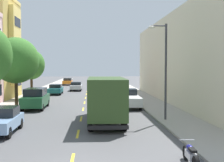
# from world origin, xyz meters

# --- Properties ---
(ground_plane) EXTENTS (160.00, 160.00, 0.00)m
(ground_plane) POSITION_xyz_m (0.00, 30.00, 0.00)
(ground_plane) COLOR #4C4C4F
(sidewalk_left) EXTENTS (3.20, 120.00, 0.14)m
(sidewalk_left) POSITION_xyz_m (-7.10, 28.00, 0.07)
(sidewalk_left) COLOR #A39E93
(sidewalk_left) RESTS_ON ground_plane
(sidewalk_right) EXTENTS (3.20, 120.00, 0.14)m
(sidewalk_right) POSITION_xyz_m (7.10, 28.00, 0.07)
(sidewalk_right) COLOR #A39E93
(sidewalk_right) RESTS_ON ground_plane
(lane_centerline_dashes) EXTENTS (0.14, 47.20, 0.01)m
(lane_centerline_dashes) POSITION_xyz_m (0.00, 24.50, 0.00)
(lane_centerline_dashes) COLOR yellow
(lane_centerline_dashes) RESTS_ON ground_plane
(apartment_block_opposite) EXTENTS (10.00, 36.00, 9.37)m
(apartment_block_opposite) POSITION_xyz_m (13.70, 20.00, 4.69)
(apartment_block_opposite) COLOR beige
(apartment_block_opposite) RESTS_ON ground_plane
(street_tree_third) EXTENTS (4.36, 4.36, 6.59)m
(street_tree_third) POSITION_xyz_m (-6.40, 18.39, 4.53)
(street_tree_third) COLOR #47331E
(street_tree_third) RESTS_ON sidewalk_left
(street_tree_farthest) EXTENTS (3.17, 3.17, 5.81)m
(street_tree_farthest) POSITION_xyz_m (-6.40, 25.46, 4.16)
(street_tree_farthest) COLOR #47331E
(street_tree_farthest) RESTS_ON sidewalk_left
(street_lamp) EXTENTS (1.35, 0.28, 6.84)m
(street_lamp) POSITION_xyz_m (5.95, 10.54, 4.10)
(street_lamp) COLOR #38383D
(street_lamp) RESTS_ON sidewalk_right
(delivery_box_truck) EXTENTS (2.49, 8.08, 3.18)m
(delivery_box_truck) POSITION_xyz_m (1.80, 10.38, 1.84)
(delivery_box_truck) COLOR #2D471E
(delivery_box_truck) RESTS_ON ground_plane
(parked_sedan_red) EXTENTS (1.91, 4.54, 1.43)m
(parked_sedan_red) POSITION_xyz_m (4.23, 27.56, 0.75)
(parked_sedan_red) COLOR #AD1E1E
(parked_sedan_red) RESTS_ON ground_plane
(parked_sedan_teal) EXTENTS (1.83, 4.51, 1.43)m
(parked_sedan_teal) POSITION_xyz_m (-4.36, 32.02, 0.75)
(parked_sedan_teal) COLOR #195B60
(parked_sedan_teal) RESTS_ON ground_plane
(parked_suv_forest) EXTENTS (1.96, 4.80, 1.93)m
(parked_suv_forest) POSITION_xyz_m (-4.45, 17.62, 0.99)
(parked_suv_forest) COLOR #194C28
(parked_suv_forest) RESTS_ON ground_plane
(parked_sedan_burgundy) EXTENTS (1.90, 4.54, 1.43)m
(parked_sedan_burgundy) POSITION_xyz_m (4.38, 43.75, 0.75)
(parked_sedan_burgundy) COLOR maroon
(parked_sedan_burgundy) RESTS_ON ground_plane
(parked_wagon_orange) EXTENTS (1.89, 4.73, 1.50)m
(parked_wagon_orange) POSITION_xyz_m (-4.46, 53.64, 0.80)
(parked_wagon_orange) COLOR orange
(parked_wagon_orange) RESTS_ON ground_plane
(parked_hatchback_sky) EXTENTS (1.77, 4.01, 1.50)m
(parked_hatchback_sky) POSITION_xyz_m (-4.50, 7.54, 0.76)
(parked_hatchback_sky) COLOR #7A9EC6
(parked_hatchback_sky) RESTS_ON ground_plane
(parked_pickup_white) EXTENTS (2.13, 5.35, 1.73)m
(parked_pickup_white) POSITION_xyz_m (4.36, 18.09, 0.83)
(parked_pickup_white) COLOR silver
(parked_pickup_white) RESTS_ON ground_plane
(moving_silver_sedan) EXTENTS (1.80, 4.50, 1.43)m
(moving_silver_sedan) POSITION_xyz_m (-1.80, 38.40, 0.75)
(moving_silver_sedan) COLOR #B2B5BA
(moving_silver_sedan) RESTS_ON ground_plane
(parked_motorcycle) EXTENTS (0.62, 2.05, 0.90)m
(parked_motorcycle) POSITION_xyz_m (4.75, 1.17, 0.41)
(parked_motorcycle) COLOR black
(parked_motorcycle) RESTS_ON ground_plane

